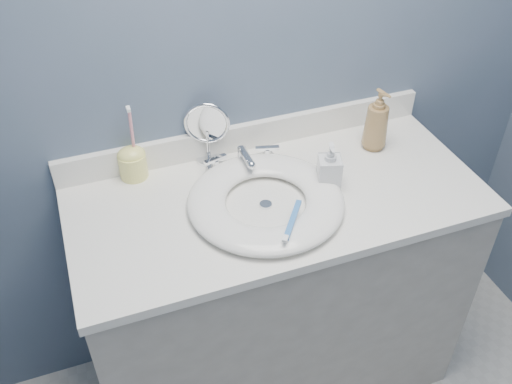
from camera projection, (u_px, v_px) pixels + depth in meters
name	position (u px, v px, depth m)	size (l,w,h in m)	color
back_wall	(246.00, 55.00, 1.67)	(2.20, 0.02, 2.40)	#4C5D72
vanity_cabinet	(275.00, 297.00, 1.96)	(1.20, 0.55, 0.85)	#B1ABA2
countertop	(278.00, 200.00, 1.68)	(1.22, 0.57, 0.03)	white
backsplash	(248.00, 136.00, 1.83)	(1.22, 0.02, 0.09)	white
basin	(266.00, 201.00, 1.63)	(0.45, 0.45, 0.04)	white
drain	(266.00, 205.00, 1.63)	(0.04, 0.04, 0.01)	silver
faucet	(243.00, 160.00, 1.76)	(0.25, 0.13, 0.07)	silver
makeup_mirror	(207.00, 130.00, 1.74)	(0.14, 0.08, 0.21)	silver
soap_bottle_amber	(377.00, 120.00, 1.80)	(0.08, 0.08, 0.21)	olive
soap_bottle_clear	(330.00, 166.00, 1.66)	(0.07, 0.07, 0.15)	silver
toothbrush_holder	(132.00, 161.00, 1.71)	(0.08, 0.08, 0.24)	#FBF47D
toothbrush_lying	(292.00, 221.00, 1.52)	(0.11, 0.15, 0.02)	#3673BF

